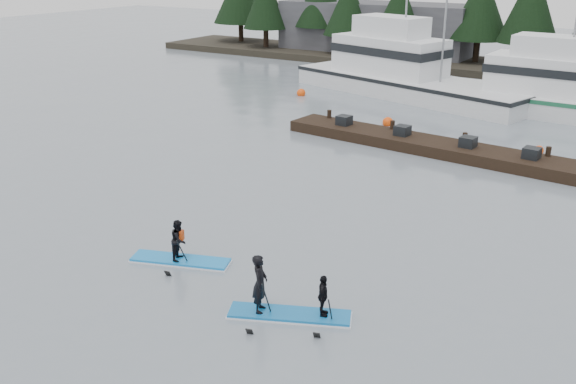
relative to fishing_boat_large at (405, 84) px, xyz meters
The scene contains 12 objects.
ground 29.79m from the fishing_boat_large, 80.35° to the right, with size 160.00×160.00×0.00m, color slate.
far_shore 13.60m from the fishing_boat_large, 68.44° to the left, with size 70.00×8.00×0.60m, color #2D281E.
treeline 13.61m from the fishing_boat_large, 68.44° to the left, with size 60.00×4.00×8.00m, color black, non-canonical shape.
waterfront_building 17.28m from the fishing_boat_large, 121.60° to the left, with size 18.00×6.00×5.00m, color #4C4C51.
fishing_boat_large is the anchor object (origin of this frame).
fishing_boat_medium 10.83m from the fishing_boat_large, ahead, with size 15.77×5.18×9.12m.
floating_dock 13.93m from the fishing_boat_large, 61.08° to the right, with size 16.61×2.22×0.55m, color black.
buoy_b 8.88m from the fishing_boat_large, 73.95° to the right, with size 0.61×0.61×0.61m, color #F94B0C.
buoy_a 7.29m from the fishing_boat_large, 145.64° to the right, with size 0.61×0.61×0.61m, color #F94B0C.
buoy_d 14.60m from the fishing_boat_large, 41.17° to the right, with size 0.48×0.48×0.48m, color #F94B0C.
paddleboard_solo 28.37m from the fishing_boat_large, 82.08° to the right, with size 3.23×1.79×1.88m.
paddleboard_duo 30.29m from the fishing_boat_large, 73.74° to the right, with size 3.33×2.04×2.27m.
Camera 1 is at (11.57, -12.49, 9.22)m, focal length 40.00 mm.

